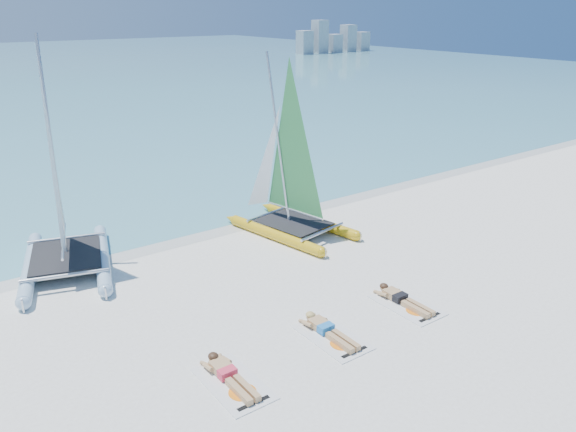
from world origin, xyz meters
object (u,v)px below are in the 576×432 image
catamaran_yellow (284,176)px  towel_b (332,337)px  catamaran_blue (58,202)px  towel_a (233,383)px  sunbather_a (228,374)px  sunbather_b (327,329)px  towel_c (406,305)px  sunbather_c (401,298)px

catamaran_yellow → towel_b: catamaran_yellow is taller
catamaran_blue → towel_b: size_ratio=3.59×
catamaran_blue → towel_a: bearing=-64.8°
sunbather_a → catamaran_blue: bearing=98.9°
sunbather_b → towel_c: bearing=-4.1°
towel_b → towel_c: 2.47m
towel_b → catamaran_blue: bearing=117.5°
sunbather_c → towel_c: bearing=-90.0°
catamaran_blue → towel_c: 9.85m
sunbather_a → sunbather_c: (5.15, 0.15, 0.00)m
catamaran_yellow → towel_b: 6.99m
sunbather_a → sunbather_c: same height
sunbather_a → sunbather_c: size_ratio=1.00×
catamaran_yellow → towel_a: 8.57m
sunbather_b → sunbather_c: same height
catamaran_yellow → sunbather_a: size_ratio=3.46×
towel_b → sunbather_c: sunbather_c is taller
sunbather_b → sunbather_c: size_ratio=1.00×
towel_a → sunbather_b: sunbather_b is taller
catamaran_yellow → towel_b: (-2.96, -6.04, -1.87)m
catamaran_yellow → towel_a: size_ratio=3.23×
catamaran_blue → sunbather_c: (6.29, -7.14, -1.86)m
sunbather_b → towel_c: size_ratio=0.93×
catamaran_yellow → catamaran_blue: bearing=158.4°
towel_b → towel_a: bearing=-177.2°
towel_b → sunbather_b: (0.00, 0.19, 0.11)m
catamaran_blue → sunbather_a: size_ratio=3.85×
catamaran_blue → towel_c: catamaran_blue is taller
sunbather_a → catamaran_yellow: bearing=46.6°
sunbather_b → towel_c: (2.47, -0.18, -0.11)m
towel_a → sunbather_b: size_ratio=1.07×
sunbather_a → towel_a: bearing=-90.0°
catamaran_yellow → sunbather_a: bearing=-144.1°
catamaran_blue → towel_b: bearing=-45.9°
catamaran_blue → sunbather_b: 8.32m
towel_b → sunbather_b: 0.22m
towel_b → catamaran_yellow: bearing=63.9°
towel_a → sunbather_c: (5.15, 0.34, 0.11)m
sunbather_a → towel_b: bearing=-1.3°
towel_a → towel_b: same height
sunbather_b → towel_b: bearing=-90.0°
catamaran_blue → sunbather_b: (3.82, -7.15, -1.86)m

